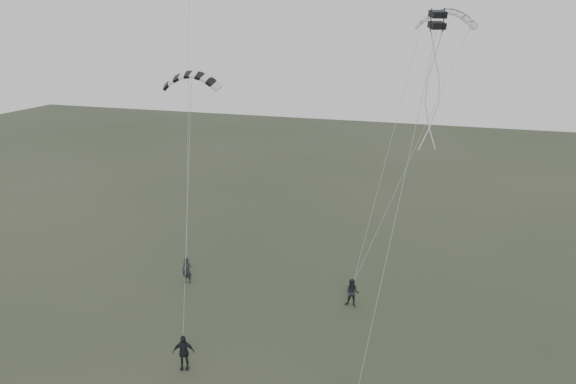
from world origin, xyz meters
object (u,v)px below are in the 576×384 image
(flyer_center, at_px, (183,352))
(kite_striped, at_px, (191,75))
(flyer_right, at_px, (352,293))
(kite_box, at_px, (437,20))
(kite_pale_large, at_px, (446,12))
(flyer_left, at_px, (187,270))

(flyer_center, bearing_deg, kite_striped, 83.69)
(flyer_right, height_order, kite_striped, kite_striped)
(kite_box, bearing_deg, kite_striped, 151.74)
(flyer_right, distance_m, kite_pale_large, 17.75)
(kite_striped, bearing_deg, kite_box, -12.78)
(kite_striped, xyz_separation_m, kite_box, (11.67, -0.34, 2.58))
(flyer_right, relative_size, flyer_center, 0.95)
(kite_pale_large, bearing_deg, flyer_left, -145.05)
(flyer_right, bearing_deg, kite_striped, -151.18)
(flyer_right, xyz_separation_m, kite_striped, (-7.74, -3.85, 12.62))
(flyer_center, relative_size, kite_striped, 0.62)
(kite_striped, bearing_deg, flyer_center, -85.17)
(kite_pale_large, distance_m, kite_striped, 16.37)
(flyer_right, distance_m, kite_striped, 15.29)
(flyer_center, relative_size, kite_box, 2.53)
(flyer_right, height_order, kite_box, kite_box)
(kite_box, bearing_deg, flyer_center, 176.45)
(flyer_left, distance_m, kite_box, 21.37)
(kite_pale_large, bearing_deg, kite_box, -82.23)
(flyer_right, height_order, kite_pale_large, kite_pale_large)
(flyer_right, bearing_deg, kite_pale_large, 66.17)
(flyer_left, distance_m, kite_pale_large, 22.54)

